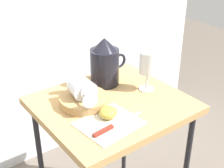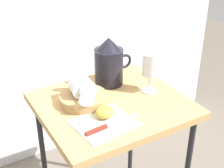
# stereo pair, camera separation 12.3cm
# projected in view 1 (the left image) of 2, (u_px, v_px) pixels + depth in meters

# --- Properties ---
(table) EXTENTS (0.57, 0.51, 0.71)m
(table) POSITION_uv_depth(u_px,v_px,m) (112.00, 116.00, 1.30)
(table) COLOR tan
(table) RESTS_ON ground_plane
(linen_napkin) EXTENTS (0.22, 0.20, 0.00)m
(linen_napkin) POSITION_uv_depth(u_px,v_px,m) (109.00, 123.00, 1.14)
(linen_napkin) COLOR silver
(linen_napkin) RESTS_ON table
(basket_tray) EXTENTS (0.19, 0.19, 0.03)m
(basket_tray) POSITION_uv_depth(u_px,v_px,m) (84.00, 100.00, 1.25)
(basket_tray) COLOR #AD8451
(basket_tray) RESTS_ON table
(pitcher) EXTENTS (0.18, 0.12, 0.21)m
(pitcher) POSITION_uv_depth(u_px,v_px,m) (105.00, 66.00, 1.37)
(pitcher) COLOR black
(pitcher) RESTS_ON table
(wine_glass_upright) EXTENTS (0.07, 0.07, 0.17)m
(wine_glass_upright) POSITION_uv_depth(u_px,v_px,m) (148.00, 65.00, 1.31)
(wine_glass_upright) COLOR silver
(wine_glass_upright) RESTS_ON table
(wine_glass_tipped_near) EXTENTS (0.09, 0.15, 0.07)m
(wine_glass_tipped_near) POSITION_uv_depth(u_px,v_px,m) (80.00, 89.00, 1.22)
(wine_glass_tipped_near) COLOR silver
(wine_glass_tipped_near) RESTS_ON basket_tray
(wine_glass_tipped_far) EXTENTS (0.08, 0.14, 0.07)m
(wine_glass_tipped_far) POSITION_uv_depth(u_px,v_px,m) (84.00, 88.00, 1.23)
(wine_glass_tipped_far) COLOR silver
(wine_glass_tipped_far) RESTS_ON basket_tray
(apple_half_left) EXTENTS (0.07, 0.07, 0.04)m
(apple_half_left) POSITION_uv_depth(u_px,v_px,m) (108.00, 113.00, 1.16)
(apple_half_left) COLOR #B29938
(apple_half_left) RESTS_ON linen_napkin
(apple_half_right) EXTENTS (0.07, 0.07, 0.04)m
(apple_half_right) POSITION_uv_depth(u_px,v_px,m) (109.00, 112.00, 1.17)
(apple_half_right) COLOR #B29938
(apple_half_right) RESTS_ON linen_napkin
(knife) EXTENTS (0.22, 0.03, 0.01)m
(knife) POSITION_uv_depth(u_px,v_px,m) (111.00, 127.00, 1.11)
(knife) COLOR silver
(knife) RESTS_ON linen_napkin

